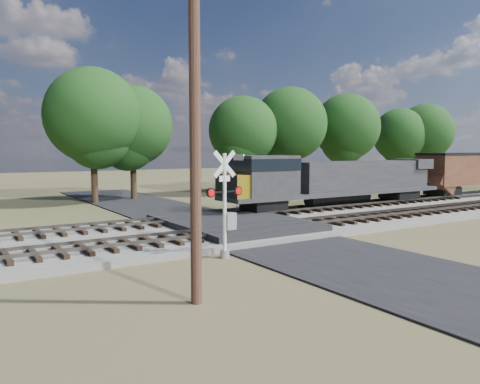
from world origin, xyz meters
TOP-DOWN VIEW (x-y plane):
  - ground at (0.00, 0.00)m, footprint 160.00×160.00m
  - ballast_bed at (10.00, 0.50)m, footprint 140.00×10.00m
  - road at (0.00, 0.00)m, footprint 7.00×60.00m
  - crossing_panel at (0.00, 0.50)m, footprint 7.00×9.00m
  - track_near at (3.12, -2.00)m, footprint 140.00×2.60m
  - track_far at (3.12, 3.00)m, footprint 140.00×2.60m
  - crossing_signal_near at (-3.86, -5.26)m, footprint 1.85×0.43m
  - crossing_signal_far at (4.89, 7.82)m, footprint 1.69×0.37m
  - utility_pole at (-7.68, -9.90)m, footprint 2.44×0.51m
  - equipment_shed at (13.80, 13.18)m, footprint 5.40×5.40m
  - treeline at (7.54, 18.95)m, footprint 78.86×10.59m

SIDE VIEW (x-z plane):
  - ground at x=0.00m, z-range 0.00..0.00m
  - road at x=0.00m, z-range 0.00..0.08m
  - ballast_bed at x=10.00m, z-range 0.00..0.30m
  - crossing_panel at x=0.00m, z-range 0.01..0.62m
  - track_near at x=3.12m, z-range 0.25..0.58m
  - track_far at x=3.12m, z-range 0.25..0.58m
  - equipment_shed at x=13.80m, z-range 0.02..2.99m
  - crossing_signal_far at x=4.89m, z-range -0.35..3.84m
  - crossing_signal_near at x=-3.86m, z-range -0.39..4.21m
  - utility_pole at x=-7.68m, z-range 0.30..10.32m
  - treeline at x=7.54m, z-range 1.25..12.77m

